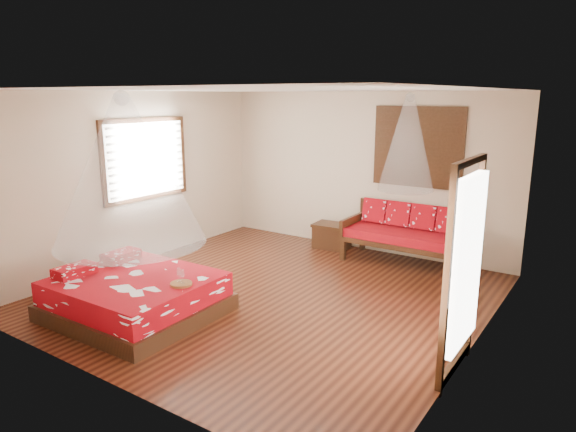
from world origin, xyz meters
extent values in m
cube|color=black|center=(0.00, 0.00, -0.01)|extent=(5.50, 5.50, 0.02)
cube|color=silver|center=(0.00, 0.00, 2.81)|extent=(5.50, 5.50, 0.02)
cube|color=beige|center=(-2.76, 0.00, 1.40)|extent=(0.02, 5.50, 2.80)
cube|color=beige|center=(2.76, 0.00, 1.40)|extent=(0.02, 5.50, 2.80)
cube|color=beige|center=(0.00, 2.76, 1.40)|extent=(5.50, 0.02, 2.80)
cube|color=beige|center=(0.00, -2.76, 1.40)|extent=(5.50, 0.02, 2.80)
cube|color=black|center=(-1.04, -1.53, 0.10)|extent=(1.95, 1.78, 0.20)
cube|color=#94040E|center=(-1.04, -1.53, 0.35)|extent=(1.85, 1.67, 0.30)
cube|color=#94040E|center=(-1.72, -1.90, 0.56)|extent=(0.28, 0.51, 0.13)
cube|color=#94040E|center=(-1.73, -1.18, 0.56)|extent=(0.28, 0.51, 0.13)
cube|color=black|center=(0.09, 1.92, 0.21)|extent=(0.08, 0.08, 0.42)
cube|color=black|center=(1.93, 1.92, 0.21)|extent=(0.08, 0.08, 0.42)
cube|color=black|center=(0.09, 2.68, 0.21)|extent=(0.08, 0.08, 0.42)
cube|color=black|center=(1.93, 2.68, 0.21)|extent=(0.08, 0.08, 0.42)
cube|color=black|center=(1.01, 2.30, 0.38)|extent=(1.96, 0.87, 0.08)
cube|color=maroon|center=(1.01, 2.30, 0.49)|extent=(1.90, 0.81, 0.14)
cube|color=black|center=(1.01, 2.70, 0.67)|extent=(1.96, 0.06, 0.55)
cube|color=black|center=(0.07, 2.30, 0.54)|extent=(0.06, 0.87, 0.30)
cube|color=black|center=(1.95, 2.30, 0.54)|extent=(0.06, 0.87, 0.30)
cube|color=#94040E|center=(0.35, 2.58, 0.77)|extent=(0.41, 0.20, 0.43)
cube|color=#94040E|center=(0.79, 2.58, 0.77)|extent=(0.41, 0.20, 0.43)
cube|color=#94040E|center=(1.23, 2.58, 0.77)|extent=(0.41, 0.20, 0.43)
cube|color=#94040E|center=(1.66, 2.58, 0.77)|extent=(0.41, 0.20, 0.43)
cube|color=black|center=(-0.42, 2.45, 0.20)|extent=(0.63, 0.47, 0.40)
cube|color=black|center=(-0.42, 2.45, 0.42)|extent=(0.68, 0.51, 0.05)
cube|color=black|center=(1.01, 2.72, 1.90)|extent=(1.52, 0.06, 1.32)
cube|color=black|center=(1.01, 2.71, 1.90)|extent=(1.35, 0.04, 1.10)
cube|color=black|center=(-2.72, 0.20, 1.70)|extent=(0.08, 1.74, 1.34)
cube|color=silver|center=(-2.68, 0.20, 1.70)|extent=(0.04, 1.54, 1.10)
cube|color=black|center=(2.72, -0.60, 1.05)|extent=(0.08, 1.02, 2.16)
cube|color=white|center=(2.70, -0.60, 1.15)|extent=(0.03, 0.82, 1.70)
cylinder|color=brown|center=(-0.35, -1.39, 0.52)|extent=(0.26, 0.26, 0.03)
cone|color=silver|center=(-1.04, -1.53, 1.85)|extent=(1.82, 1.82, 1.80)
cone|color=silver|center=(1.01, 2.25, 2.00)|extent=(0.88, 0.88, 1.50)
camera|label=1|loc=(3.98, -5.50, 2.73)|focal=32.00mm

